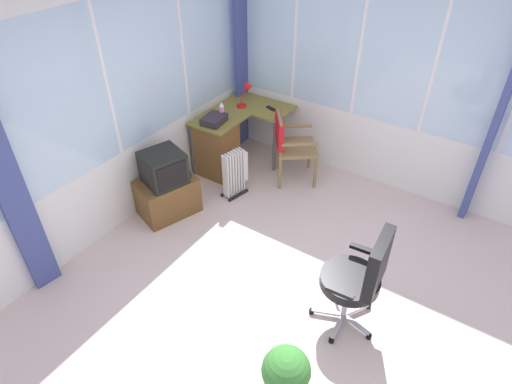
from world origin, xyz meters
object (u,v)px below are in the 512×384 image
space_heater (236,173)px  office_chair (361,275)px  desk (219,144)px  wooden_armchair (287,140)px  desk_lamp (248,91)px  paper_tray (214,120)px  tv_remote (271,108)px  spray_bottle (222,110)px  tv_on_stand (167,187)px  potted_plant (286,372)px

space_heater → office_chair: bearing=-116.7°
desk → wooden_armchair: bearing=-68.4°
desk_lamp → paper_tray: bearing=173.5°
tv_remote → paper_tray: 0.80m
desk_lamp → space_heater: size_ratio=0.53×
spray_bottle → space_heater: 0.80m
wooden_armchair → space_heater: bearing=150.5°
desk → spray_bottle: bearing=-5.6°
office_chair → wooden_armchair: bearing=45.3°
tv_on_stand → potted_plant: tv_on_stand is taller
spray_bottle → potted_plant: spray_bottle is taller
desk_lamp → tv_on_stand: 1.67m
wooden_armchair → space_heater: 0.75m
potted_plant → paper_tray: bearing=47.3°
desk_lamp → paper_tray: (-0.63, 0.07, -0.16)m
desk → tv_remote: bearing=-31.9°
tv_on_stand → potted_plant: 2.49m
office_chair → tv_on_stand: (0.27, 2.40, -0.25)m
desk_lamp → spray_bottle: bearing=171.9°
desk → office_chair: 2.74m
tv_on_stand → potted_plant: (-1.13, -2.22, -0.11)m
wooden_armchair → space_heater: (-0.61, 0.35, -0.26)m
office_chair → tv_on_stand: size_ratio=1.30×
tv_on_stand → space_heater: (0.72, -0.44, -0.05)m
desk_lamp → space_heater: bearing=-155.4°
desk_lamp → tv_remote: (0.07, -0.31, -0.19)m
wooden_armchair → spray_bottle: bearing=107.0°
space_heater → potted_plant: 2.57m
paper_tray → office_chair: (-1.20, -2.41, -0.19)m
wooden_armchair → tv_remote: bearing=54.4°
paper_tray → wooden_armchair: size_ratio=0.34×
tv_remote → paper_tray: paper_tray is taller
spray_bottle → space_heater: (-0.37, -0.45, -0.55)m
tv_remote → desk_lamp: bearing=120.8°
office_chair → potted_plant: office_chair is taller
spray_bottle → potted_plant: 3.21m
desk → desk_lamp: bearing=-7.8°
office_chair → space_heater: 2.21m
space_heater → potted_plant: (-1.85, -1.78, -0.06)m
spray_bottle → paper_tray: spray_bottle is taller
spray_bottle → tv_on_stand: spray_bottle is taller
desk_lamp → spray_bottle: 0.49m
desk_lamp → tv_remote: desk_lamp is taller
paper_tray → potted_plant: (-2.07, -2.24, -0.55)m
tv_remote → wooden_armchair: 0.55m
tv_on_stand → office_chair: bearing=-96.3°
tv_on_stand → desk: bearing=1.2°
tv_remote → potted_plant: tv_remote is taller
tv_on_stand → space_heater: 0.84m
tv_remote → spray_bottle: (-0.54, 0.38, 0.09)m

